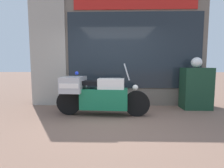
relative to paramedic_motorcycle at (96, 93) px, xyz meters
The scene contains 6 objects.
ground_plane 1.05m from the paramedic_motorcycle, 52.47° to the right, with size 60.00×60.00×0.00m, color #7A5B4C.
shop_building 1.69m from the paramedic_motorcycle, 85.53° to the left, with size 5.37×0.55×3.28m.
window_display 1.67m from the paramedic_motorcycle, 52.61° to the left, with size 3.82×0.30×2.08m.
paramedic_motorcycle is the anchor object (origin of this frame).
utility_cabinet 2.88m from the paramedic_motorcycle, 14.83° to the left, with size 0.78×0.53×1.18m, color #193D28.
white_helmet 2.95m from the paramedic_motorcycle, 14.54° to the left, with size 0.30×0.30×0.30m, color white.
Camera 1 is at (-0.03, -3.58, 1.24)m, focal length 28.00 mm.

